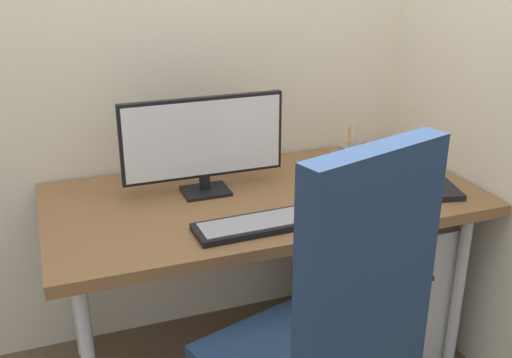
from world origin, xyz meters
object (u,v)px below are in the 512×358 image
filing_cabinet (375,281)px  monitor (203,141)px  notebook (442,189)px  mouse (350,199)px  pen_holder (352,155)px  keyboard (264,223)px  office_chair (322,349)px

filing_cabinet → monitor: monitor is taller
notebook → mouse: bearing=-170.8°
monitor → pen_holder: bearing=5.9°
filing_cabinet → pen_holder: 0.53m
filing_cabinet → pen_holder: size_ratio=3.38×
pen_holder → filing_cabinet: bearing=-84.0°
keyboard → mouse: size_ratio=5.44×
office_chair → pen_holder: size_ratio=6.80×
mouse → office_chair: bearing=-131.6°
keyboard → notebook: keyboard is taller
pen_holder → monitor: bearing=-174.1°
pen_holder → notebook: bearing=-65.0°
mouse → notebook: mouse is taller
filing_cabinet → notebook: 0.51m
filing_cabinet → notebook: size_ratio=3.27×
filing_cabinet → pen_holder: (-0.02, 0.22, 0.49)m
monitor → pen_holder: size_ratio=3.36×
office_chair → filing_cabinet: bearing=49.4°
office_chair → notebook: size_ratio=6.57×
filing_cabinet → mouse: size_ratio=7.03×
office_chair → mouse: size_ratio=14.14×
keyboard → mouse: mouse is taller
monitor → pen_holder: 0.68m
office_chair → keyboard: 0.51m
monitor → notebook: (0.83, -0.31, -0.19)m
keyboard → notebook: 0.73m
office_chair → monitor: size_ratio=2.02×
mouse → pen_holder: pen_holder is taller
mouse → pen_holder: size_ratio=0.48×
filing_cabinet → monitor: (-0.68, 0.15, 0.65)m
pen_holder → notebook: 0.42m
monitor → pen_holder: (0.65, 0.07, -0.16)m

